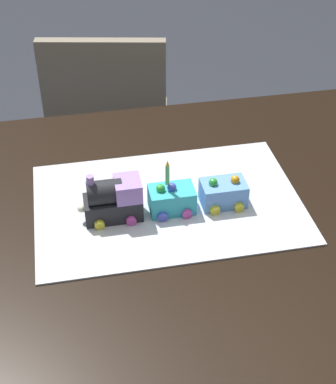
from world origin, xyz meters
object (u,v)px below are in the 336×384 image
object	(u,v)px
cake_car_gondola_turquoise	(171,199)
birthday_candle	(167,173)
cake_locomotive	(113,200)
dining_table	(146,258)
cake_car_flatbed_sky_blue	(223,193)
chair	(111,129)

from	to	relation	value
cake_car_gondola_turquoise	birthday_candle	distance (m)	0.07
cake_locomotive	dining_table	bearing A→B (deg)	-24.58
cake_car_gondola_turquoise	cake_car_flatbed_sky_blue	bearing A→B (deg)	0.00
chair	birthday_candle	distance (m)	0.89
dining_table	cake_car_flatbed_sky_blue	bearing A→B (deg)	8.84
dining_table	cake_locomotive	xyz separation A→B (m)	(-0.06, 0.03, 0.16)
cake_car_flatbed_sky_blue	birthday_candle	xyz separation A→B (m)	(-0.13, -0.00, 0.07)
chair	cake_locomotive	xyz separation A→B (m)	(-0.07, -0.81, 0.32)
dining_table	cake_car_gondola_turquoise	world-z (taller)	cake_car_gondola_turquoise
cake_car_gondola_turquoise	cake_car_flatbed_sky_blue	distance (m)	0.12
chair	birthday_candle	xyz separation A→B (m)	(0.05, -0.81, 0.37)
dining_table	cake_car_flatbed_sky_blue	world-z (taller)	cake_car_flatbed_sky_blue
dining_table	cake_car_gondola_turquoise	xyz separation A→B (m)	(0.07, 0.03, 0.14)
birthday_candle	cake_locomotive	bearing A→B (deg)	180.00
chair	cake_locomotive	distance (m)	0.87
cake_car_gondola_turquoise	chair	bearing A→B (deg)	94.29
dining_table	chair	distance (m)	0.85
chair	cake_locomotive	world-z (taller)	same
cake_car_gondola_turquoise	birthday_candle	bearing A→B (deg)	-180.00
chair	cake_car_gondola_turquoise	xyz separation A→B (m)	(0.06, -0.81, 0.30)
dining_table	cake_locomotive	distance (m)	0.17
dining_table	birthday_candle	xyz separation A→B (m)	(0.06, 0.03, 0.21)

